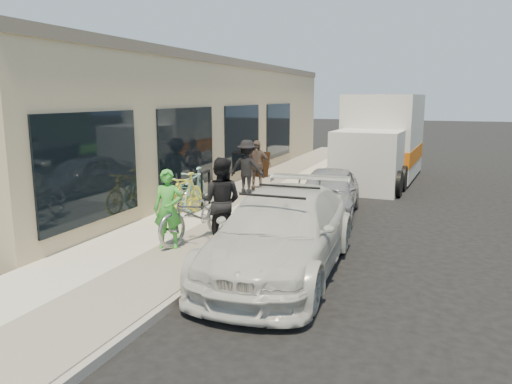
% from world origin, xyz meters
% --- Properties ---
extents(ground, '(120.00, 120.00, 0.00)m').
position_xyz_m(ground, '(0.00, 0.00, 0.00)').
color(ground, black).
rests_on(ground, ground).
extents(sidewalk, '(3.00, 34.00, 0.15)m').
position_xyz_m(sidewalk, '(-2.00, 3.00, 0.07)').
color(sidewalk, beige).
rests_on(sidewalk, ground).
extents(curb, '(0.12, 34.00, 0.13)m').
position_xyz_m(curb, '(-0.45, 3.00, 0.07)').
color(curb, gray).
rests_on(curb, ground).
extents(storefront, '(3.60, 20.00, 4.22)m').
position_xyz_m(storefront, '(-5.24, 7.99, 2.12)').
color(storefront, '#CAB38C').
rests_on(storefront, ground).
extents(bike_rack, '(0.14, 0.66, 0.93)m').
position_xyz_m(bike_rack, '(-2.72, 3.54, 0.71)').
color(bike_rack, black).
rests_on(bike_rack, sidewalk).
extents(sandwich_board, '(0.66, 0.66, 0.88)m').
position_xyz_m(sandwich_board, '(-3.06, 8.58, 0.60)').
color(sandwich_board, black).
rests_on(sandwich_board, sidewalk).
extents(sedan_white, '(2.19, 4.94, 1.45)m').
position_xyz_m(sedan_white, '(0.57, -0.18, 0.71)').
color(sedan_white, silver).
rests_on(sedan_white, ground).
extents(sedan_silver, '(1.79, 3.70, 1.22)m').
position_xyz_m(sedan_silver, '(0.39, 4.27, 0.61)').
color(sedan_silver, '#A5A5AA').
rests_on(sedan_silver, ground).
extents(moving_truck, '(2.63, 6.35, 3.07)m').
position_xyz_m(moving_truck, '(0.95, 10.34, 1.36)').
color(moving_truck, silver).
rests_on(moving_truck, ground).
extents(tandem_bike, '(1.21, 2.19, 1.09)m').
position_xyz_m(tandem_bike, '(-1.46, 0.60, 0.69)').
color(tandem_bike, '#A9A9AB').
rests_on(tandem_bike, sidewalk).
extents(woman_rider, '(0.63, 0.50, 1.51)m').
position_xyz_m(woman_rider, '(-1.73, -0.04, 0.90)').
color(woman_rider, green).
rests_on(woman_rider, sidewalk).
extents(man_standing, '(0.90, 0.74, 1.71)m').
position_xyz_m(man_standing, '(-0.89, 0.53, 1.00)').
color(man_standing, black).
rests_on(man_standing, sidewalk).
extents(cruiser_bike_a, '(0.82, 1.83, 1.06)m').
position_xyz_m(cruiser_bike_a, '(-2.76, 3.05, 0.68)').
color(cruiser_bike_a, '#90D6CC').
rests_on(cruiser_bike_a, sidewalk).
extents(cruiser_bike_b, '(0.90, 1.71, 0.85)m').
position_xyz_m(cruiser_bike_b, '(-3.08, 3.15, 0.58)').
color(cruiser_bike_b, '#90D6CC').
rests_on(cruiser_bike_b, sidewalk).
extents(cruiser_bike_c, '(0.51, 1.74, 1.04)m').
position_xyz_m(cruiser_bike_c, '(-2.63, 2.29, 0.67)').
color(cruiser_bike_c, yellow).
rests_on(cruiser_bike_c, sidewalk).
extents(bystander_a, '(1.06, 0.63, 1.61)m').
position_xyz_m(bystander_a, '(-2.28, 5.39, 0.96)').
color(bystander_a, black).
rests_on(bystander_a, sidewalk).
extents(bystander_b, '(0.96, 0.62, 1.52)m').
position_xyz_m(bystander_b, '(-2.35, 6.35, 0.91)').
color(bystander_b, brown).
rests_on(bystander_b, sidewalk).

